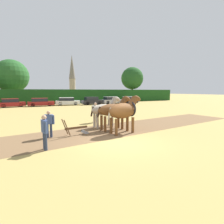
# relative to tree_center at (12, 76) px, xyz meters

# --- Properties ---
(ground_plane) EXTENTS (240.00, 240.00, 0.00)m
(ground_plane) POSITION_rel_tree_center_xyz_m (6.48, -34.72, -5.73)
(ground_plane) COLOR #A88E4C
(plowed_furrow_strip) EXTENTS (34.69, 7.91, 0.01)m
(plowed_furrow_strip) POSITION_rel_tree_center_xyz_m (2.30, -32.63, -5.72)
(plowed_furrow_strip) COLOR brown
(plowed_furrow_strip) RESTS_ON ground
(hedgerow) EXTENTS (65.94, 1.32, 2.97)m
(hedgerow) POSITION_rel_tree_center_xyz_m (6.48, -4.61, -4.24)
(hedgerow) COLOR #194719
(hedgerow) RESTS_ON ground
(tree_center) EXTENTS (6.82, 6.82, 9.15)m
(tree_center) POSITION_rel_tree_center_xyz_m (0.00, 0.00, 0.00)
(tree_center) COLOR #4C3823
(tree_center) RESTS_ON ground
(tree_center_right) EXTENTS (5.86, 5.86, 8.93)m
(tree_center_right) POSITION_rel_tree_center_xyz_m (28.13, -2.81, 0.26)
(tree_center_right) COLOR brown
(tree_center_right) RESTS_ON ground
(church_spire) EXTENTS (2.40, 2.40, 15.57)m
(church_spire) POSITION_rel_tree_center_xyz_m (18.17, 21.67, 2.42)
(church_spire) COLOR gray
(church_spire) RESTS_ON ground
(draft_horse_lead_left) EXTENTS (2.65, 1.23, 2.44)m
(draft_horse_lead_left) POSITION_rel_tree_center_xyz_m (7.68, -33.17, -4.29)
(draft_horse_lead_left) COLOR brown
(draft_horse_lead_left) RESTS_ON ground
(draft_horse_lead_right) EXTENTS (2.81, 1.10, 2.38)m
(draft_horse_lead_right) POSITION_rel_tree_center_xyz_m (7.55, -32.01, -4.35)
(draft_horse_lead_right) COLOR brown
(draft_horse_lead_right) RESTS_ON ground
(draft_horse_trail_left) EXTENTS (2.63, 1.07, 2.32)m
(draft_horse_trail_left) POSITION_rel_tree_center_xyz_m (7.42, -30.86, -4.43)
(draft_horse_trail_left) COLOR #B2A38E
(draft_horse_trail_left) RESTS_ON ground
(plow) EXTENTS (1.67, 0.52, 1.13)m
(plow) POSITION_rel_tree_center_xyz_m (4.99, -32.32, -5.41)
(plow) COLOR #4C331E
(plow) RESTS_ON ground
(farmer_at_plow) EXTENTS (0.59, 0.37, 1.55)m
(farmer_at_plow) POSITION_rel_tree_center_xyz_m (3.32, -32.19, -4.84)
(farmer_at_plow) COLOR #28334C
(farmer_at_plow) RESTS_ON ground
(farmer_beside_team) EXTENTS (0.56, 0.46, 1.70)m
(farmer_beside_team) POSITION_rel_tree_center_xyz_m (7.48, -28.80, -4.74)
(farmer_beside_team) COLOR #28334C
(farmer_beside_team) RESTS_ON ground
(farmer_onlooker_left) EXTENTS (0.26, 0.65, 1.60)m
(farmer_onlooker_left) POSITION_rel_tree_center_xyz_m (2.88, -34.34, -4.80)
(farmer_onlooker_left) COLOR #28334C
(farmer_onlooker_left) RESTS_ON ground
(parked_car_center_left) EXTENTS (4.27, 2.45, 1.42)m
(parked_car_center_left) POSITION_rel_tree_center_xyz_m (0.15, -9.54, -5.04)
(parked_car_center_left) COLOR maroon
(parked_car_center_left) RESTS_ON ground
(parked_car_center) EXTENTS (4.37, 1.84, 1.42)m
(parked_car_center) POSITION_rel_tree_center_xyz_m (4.66, -9.67, -5.04)
(parked_car_center) COLOR maroon
(parked_car_center) RESTS_ON ground
(parked_car_center_right) EXTENTS (4.68, 2.66, 1.44)m
(parked_car_center_right) POSITION_rel_tree_center_xyz_m (9.38, -9.48, -5.03)
(parked_car_center_right) COLOR silver
(parked_car_center_right) RESTS_ON ground
(parked_car_right) EXTENTS (4.02, 1.85, 1.51)m
(parked_car_right) POSITION_rel_tree_center_xyz_m (13.93, -10.34, -5.00)
(parked_car_right) COLOR black
(parked_car_right) RESTS_ON ground
(parked_car_far_right) EXTENTS (4.36, 2.02, 1.47)m
(parked_car_far_right) POSITION_rel_tree_center_xyz_m (18.41, -9.79, -5.01)
(parked_car_far_right) COLOR #9E9EA8
(parked_car_far_right) RESTS_ON ground
(parked_car_end_right) EXTENTS (4.30, 2.03, 1.43)m
(parked_car_end_right) POSITION_rel_tree_center_xyz_m (22.99, -9.78, -5.04)
(parked_car_end_right) COLOR #A8A8B2
(parked_car_end_right) RESTS_ON ground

